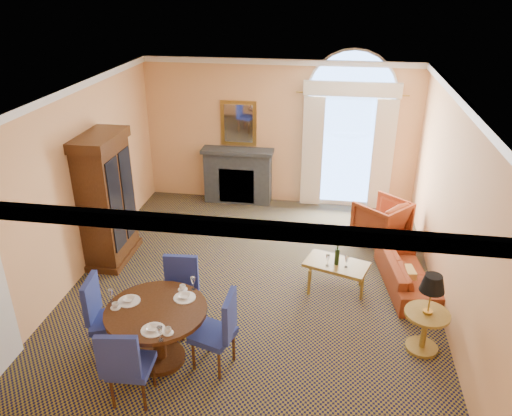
% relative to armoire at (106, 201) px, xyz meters
% --- Properties ---
extents(ground, '(7.50, 7.50, 0.00)m').
position_rel_armoire_xyz_m(ground, '(2.72, -0.70, -1.14)').
color(ground, black).
rests_on(ground, ground).
extents(room_envelope, '(6.04, 7.52, 3.45)m').
position_rel_armoire_xyz_m(room_envelope, '(2.69, -0.03, 1.37)').
color(room_envelope, '#F7B576').
rests_on(room_envelope, ground).
extents(armoire, '(0.68, 1.20, 2.36)m').
position_rel_armoire_xyz_m(armoire, '(0.00, 0.00, 0.00)').
color(armoire, '#351C0C').
rests_on(armoire, ground).
extents(dining_table, '(1.34, 1.34, 1.04)m').
position_rel_armoire_xyz_m(dining_table, '(1.77, -2.49, -0.53)').
color(dining_table, '#351C0C').
rests_on(dining_table, ground).
extents(dining_chair_north, '(0.62, 0.62, 1.12)m').
position_rel_armoire_xyz_m(dining_chair_north, '(1.83, -1.70, -0.50)').
color(dining_chair_north, navy).
rests_on(dining_chair_north, ground).
extents(dining_chair_south, '(0.55, 0.56, 1.12)m').
position_rel_armoire_xyz_m(dining_chair_south, '(1.65, -3.28, -0.50)').
color(dining_chair_south, navy).
rests_on(dining_chair_south, ground).
extents(dining_chair_east, '(0.62, 0.62, 1.12)m').
position_rel_armoire_xyz_m(dining_chair_east, '(2.62, -2.46, -0.50)').
color(dining_chair_east, navy).
rests_on(dining_chair_east, ground).
extents(dining_chair_west, '(0.64, 0.64, 1.12)m').
position_rel_armoire_xyz_m(dining_chair_west, '(0.93, -2.39, -0.50)').
color(dining_chair_west, navy).
rests_on(dining_chair_west, ground).
extents(sofa, '(0.96, 1.86, 0.52)m').
position_rel_armoire_xyz_m(sofa, '(5.27, -0.15, -0.88)').
color(sofa, maroon).
rests_on(sofa, ground).
extents(armchair, '(1.25, 1.25, 0.82)m').
position_rel_armoire_xyz_m(armchair, '(4.94, 1.52, -0.73)').
color(armchair, maroon).
rests_on(armchair, ground).
extents(coffee_table, '(1.13, 0.84, 0.88)m').
position_rel_armoire_xyz_m(coffee_table, '(4.09, -0.43, -0.67)').
color(coffee_table, olive).
rests_on(coffee_table, ground).
extents(side_table, '(0.61, 0.61, 1.19)m').
position_rel_armoire_xyz_m(side_table, '(5.32, -1.69, -0.40)').
color(side_table, olive).
rests_on(side_table, ground).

